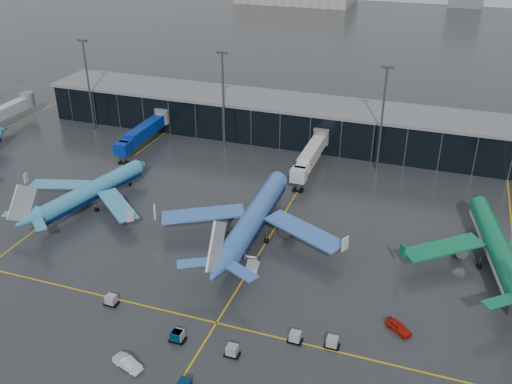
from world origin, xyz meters
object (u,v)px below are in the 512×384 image
(mobile_airstair, at_px, (252,265))
(service_van_white, at_px, (128,363))
(service_van_red, at_px, (399,327))
(baggage_carts, at_px, (215,340))
(airliner_klm_near, at_px, (255,205))
(airliner_arkefly, at_px, (91,181))
(airliner_aer_lingus, at_px, (499,234))

(mobile_airstair, height_order, service_van_white, mobile_airstair)
(service_van_red, bearing_deg, baggage_carts, 152.01)
(service_van_red, bearing_deg, airliner_klm_near, 94.32)
(airliner_klm_near, bearing_deg, airliner_arkefly, 178.49)
(airliner_arkefly, height_order, airliner_klm_near, airliner_klm_near)
(airliner_arkefly, xyz_separation_m, mobile_airstair, (40.11, -10.96, -4.93))
(baggage_carts, bearing_deg, service_van_white, -139.44)
(airliner_arkefly, height_order, airliner_aer_lingus, airliner_aer_lingus)
(airliner_klm_near, distance_m, baggage_carts, 31.98)
(airliner_aer_lingus, bearing_deg, service_van_white, -149.41)
(baggage_carts, height_order, service_van_red, baggage_carts)
(service_van_red, bearing_deg, airliner_arkefly, 110.67)
(baggage_carts, xyz_separation_m, service_van_red, (25.45, 12.06, 0.01))
(service_van_red, height_order, service_van_white, service_van_white)
(mobile_airstair, bearing_deg, airliner_arkefly, 156.13)
(airliner_klm_near, bearing_deg, airliner_aer_lingus, 5.45)
(airliner_arkefly, xyz_separation_m, airliner_klm_near, (36.77, -0.13, 1.09))
(airliner_arkefly, distance_m, mobile_airstair, 41.87)
(airliner_arkefly, xyz_separation_m, service_van_red, (66.80, -19.14, -4.94))
(baggage_carts, distance_m, service_van_red, 28.17)
(airliner_arkefly, xyz_separation_m, airliner_aer_lingus, (80.75, 5.09, 0.53))
(service_van_red, xyz_separation_m, service_van_white, (-35.22, -20.42, 0.02))
(airliner_klm_near, xyz_separation_m, baggage_carts, (4.58, -31.07, -6.03))
(airliner_klm_near, bearing_deg, mobile_airstair, -74.18)
(baggage_carts, height_order, mobile_airstair, mobile_airstair)
(baggage_carts, height_order, service_van_white, baggage_carts)
(airliner_aer_lingus, height_order, baggage_carts, airliner_aer_lingus)
(airliner_klm_near, height_order, mobile_airstair, airliner_klm_near)
(airliner_klm_near, relative_size, baggage_carts, 1.15)
(service_van_white, bearing_deg, airliner_aer_lingus, -30.68)
(airliner_arkefly, height_order, baggage_carts, airliner_arkefly)
(airliner_arkefly, distance_m, airliner_aer_lingus, 80.92)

